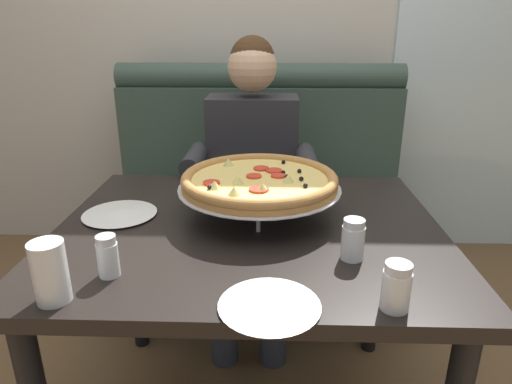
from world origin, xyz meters
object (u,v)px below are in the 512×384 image
object	(u,v)px
plate_near_left	(269,303)
drinking_glass	(51,276)
diner_main	(252,171)
booth_bench	(258,213)
plate_near_right	(120,212)
shaker_pepper_flakes	(353,242)
dining_table	(249,254)
pizza	(259,181)
shaker_oregano	(396,290)
shaker_parmesan	(108,259)

from	to	relation	value
plate_near_left	drinking_glass	bearing A→B (deg)	178.63
diner_main	drinking_glass	xyz separation A→B (m)	(-0.38, -1.06, 0.10)
booth_bench	plate_near_right	bearing A→B (deg)	-115.05
shaker_pepper_flakes	plate_near_left	bearing A→B (deg)	-133.51
dining_table	booth_bench	bearing A→B (deg)	90.00
booth_bench	drinking_glass	xyz separation A→B (m)	(-0.40, -1.33, 0.42)
dining_table	shaker_pepper_flakes	xyz separation A→B (m)	(0.27, -0.19, 0.14)
pizza	shaker_pepper_flakes	world-z (taller)	pizza
shaker_pepper_flakes	booth_bench	bearing A→B (deg)	103.47
diner_main	plate_near_right	xyz separation A→B (m)	(-0.39, -0.60, 0.05)
diner_main	plate_near_left	xyz separation A→B (m)	(0.08, -1.08, 0.05)
booth_bench	drinking_glass	size ratio (longest dim) A/B	10.87
diner_main	plate_near_right	distance (m)	0.72
shaker_pepper_flakes	shaker_oregano	world-z (taller)	shaker_pepper_flakes
shaker_parmesan	plate_near_right	bearing A→B (deg)	104.34
shaker_pepper_flakes	plate_near_right	size ratio (longest dim) A/B	0.47
shaker_parmesan	dining_table	bearing A→B (deg)	42.80
dining_table	shaker_parmesan	distance (m)	0.45
booth_bench	plate_near_left	size ratio (longest dim) A/B	6.87
shaker_oregano	diner_main	bearing A→B (deg)	107.74
diner_main	pizza	size ratio (longest dim) A/B	2.55
diner_main	shaker_parmesan	bearing A→B (deg)	-107.08
dining_table	shaker_oregano	world-z (taller)	shaker_oregano
shaker_parmesan	plate_near_left	bearing A→B (deg)	-17.16
plate_near_right	pizza	bearing A→B (deg)	3.53
booth_bench	shaker_pepper_flakes	distance (m)	1.22
dining_table	plate_near_right	distance (m)	0.42
shaker_parmesan	plate_near_left	world-z (taller)	shaker_parmesan
plate_near_right	drinking_glass	world-z (taller)	drinking_glass
pizza	diner_main	bearing A→B (deg)	94.77
shaker_pepper_flakes	plate_near_left	distance (m)	0.30
dining_table	drinking_glass	xyz separation A→B (m)	(-0.40, -0.40, 0.15)
diner_main	shaker_pepper_flakes	distance (m)	0.91
shaker_parmesan	plate_near_left	distance (m)	0.40
shaker_pepper_flakes	shaker_parmesan	distance (m)	0.59
dining_table	shaker_pepper_flakes	distance (m)	0.36
diner_main	drinking_glass	size ratio (longest dim) A/B	9.27
plate_near_left	plate_near_right	size ratio (longest dim) A/B	0.95
booth_bench	drinking_glass	distance (m)	1.45
dining_table	diner_main	size ratio (longest dim) A/B	0.88
dining_table	plate_near_right	world-z (taller)	plate_near_right
shaker_parmesan	drinking_glass	xyz separation A→B (m)	(-0.08, -0.11, 0.02)
shaker_oregano	drinking_glass	bearing A→B (deg)	179.56
shaker_pepper_flakes	plate_near_right	bearing A→B (deg)	159.39
booth_bench	dining_table	xyz separation A→B (m)	(0.00, -0.93, 0.26)
dining_table	shaker_oregano	bearing A→B (deg)	-51.43
plate_near_left	pizza	bearing A→B (deg)	93.96
booth_bench	plate_near_left	xyz separation A→B (m)	(0.06, -1.34, 0.37)
shaker_parmesan	plate_near_left	size ratio (longest dim) A/B	0.47
pizza	shaker_oregano	distance (m)	0.58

